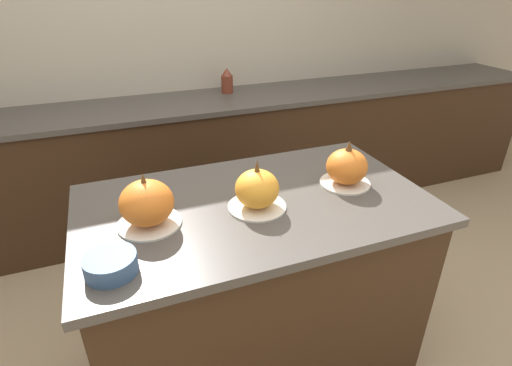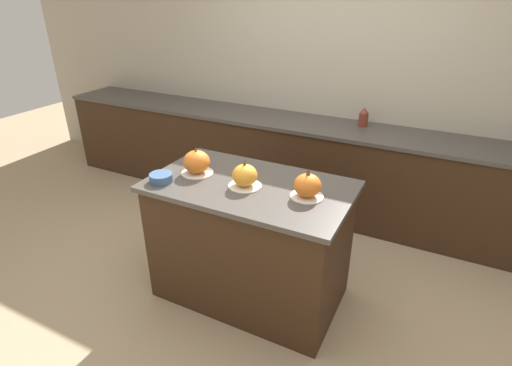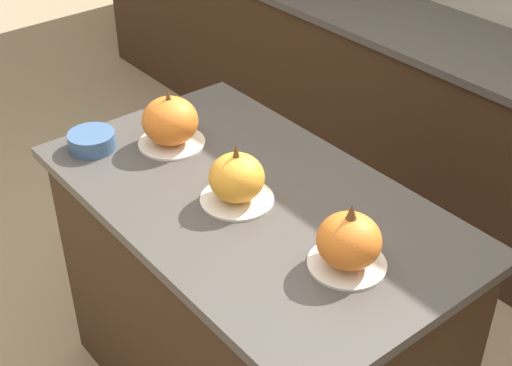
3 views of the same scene
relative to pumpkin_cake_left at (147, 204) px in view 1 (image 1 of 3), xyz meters
name	(u,v)px [view 1 (image 1 of 3)]	position (x,y,z in m)	size (l,w,h in m)	color
ground_plane	(256,362)	(0.40, 0.02, -1.00)	(12.00, 12.00, 0.00)	tan
wall_back	(167,44)	(0.40, 1.79, 0.25)	(8.00, 0.06, 2.50)	#B2A893
kitchen_island	(256,291)	(0.40, 0.02, -0.54)	(1.35, 0.79, 0.92)	#382314
back_counter	(186,163)	(0.40, 1.46, -0.54)	(6.00, 0.60, 0.92)	#382314
pumpkin_cake_left	(147,204)	(0.00, 0.00, 0.00)	(0.22, 0.22, 0.20)	silver
pumpkin_cake_center	(257,190)	(0.39, -0.03, -0.01)	(0.22, 0.22, 0.20)	silver
pumpkin_cake_right	(346,167)	(0.80, 0.02, -0.01)	(0.21, 0.21, 0.19)	silver
bottle_tall	(227,81)	(0.78, 1.58, 0.00)	(0.09, 0.09, 0.18)	maroon
mixing_bowl	(111,264)	(-0.14, -0.22, -0.05)	(0.15, 0.15, 0.06)	#3D5B84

